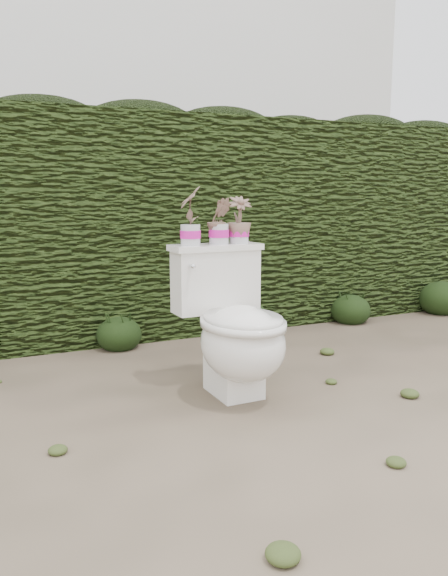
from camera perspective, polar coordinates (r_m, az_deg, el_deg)
name	(u,v)px	position (r m, az deg, el deg)	size (l,w,h in m)	color
ground	(238,388)	(3.10, 1.39, -10.16)	(60.00, 60.00, 0.00)	#7D6C56
hedge	(148,225)	(4.42, -7.74, 6.33)	(8.00, 1.00, 1.60)	#314517
house_wall	(98,128)	(8.87, -12.70, 15.61)	(8.00, 3.50, 4.00)	silver
toilet	(235,329)	(2.91, 1.16, -4.21)	(0.50, 0.69, 0.78)	white
potted_plant_left	(190,217)	(2.98, -3.45, 7.18)	(0.16, 0.11, 0.30)	#216B27
potted_plant_center	(219,222)	(3.05, -0.52, 6.68)	(0.13, 0.10, 0.23)	#216B27
potted_plant_right	(239,221)	(3.10, 1.54, 6.81)	(0.14, 0.14, 0.24)	#216B27
liriope_clump_2	(119,331)	(3.90, -10.63, -4.27)	(0.31, 0.31, 0.25)	black
liriope_clump_3	(245,316)	(4.19, 2.11, -2.84)	(0.36, 0.36, 0.29)	black
liriope_clump_4	(351,307)	(4.71, 12.75, -1.87)	(0.32, 0.32, 0.26)	black
liriope_clump_5	(442,296)	(5.30, 21.24, -0.73)	(0.39, 0.39, 0.31)	black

